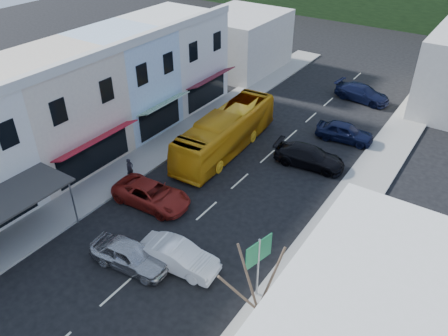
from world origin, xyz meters
TOP-DOWN VIEW (x-y plane):
  - ground at (0.00, 0.00)m, footprint 120.00×120.00m
  - sidewalk_left at (-7.50, 10.00)m, footprint 3.00×52.00m
  - sidewalk_right at (7.50, 10.00)m, footprint 3.00×52.00m
  - shopfront_row at (-12.49, 5.00)m, footprint 8.25×30.00m
  - distant_block_left at (-12.00, 27.00)m, footprint 8.00×10.00m
  - bus at (-3.23, 11.03)m, footprint 3.11×11.72m
  - car_silver at (-0.65, -2.17)m, footprint 4.58×2.31m
  - car_white at (1.56, -0.80)m, footprint 4.57×2.26m
  - car_red at (-3.41, 2.63)m, footprint 4.70×2.16m
  - car_black_near at (3.12, 12.63)m, footprint 4.69×2.36m
  - car_navy_mid at (3.93, 17.68)m, footprint 4.58×2.29m
  - car_navy_far at (2.48, 26.07)m, footprint 4.69×2.36m
  - pedestrian_left at (-6.50, 3.86)m, footprint 0.44×0.62m
  - direction_sign at (6.13, -0.17)m, footprint 0.98×1.82m
  - street_tree at (8.00, -3.53)m, footprint 2.71×2.71m
  - traffic_signal at (6.60, 31.48)m, footprint 1.05×1.27m

SIDE VIEW (x-z plane):
  - ground at x=0.00m, z-range 0.00..0.00m
  - sidewalk_left at x=-7.50m, z-range 0.00..0.15m
  - sidewalk_right at x=7.50m, z-range 0.00..0.15m
  - car_silver at x=-0.65m, z-range 0.00..1.40m
  - car_white at x=1.56m, z-range 0.00..1.40m
  - car_red at x=-3.41m, z-range 0.00..1.40m
  - car_black_near at x=3.12m, z-range 0.00..1.40m
  - car_navy_mid at x=3.93m, z-range 0.00..1.40m
  - car_navy_far at x=2.48m, z-range 0.00..1.40m
  - pedestrian_left at x=-6.50m, z-range 0.15..1.85m
  - bus at x=-3.23m, z-range 0.00..3.10m
  - direction_sign at x=6.13m, z-range 0.00..3.84m
  - traffic_signal at x=6.60m, z-range 0.00..4.97m
  - distant_block_left at x=-12.00m, z-range 0.00..6.00m
  - street_tree at x=8.00m, z-range 0.00..7.35m
  - shopfront_row at x=-12.49m, z-range 0.00..8.00m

